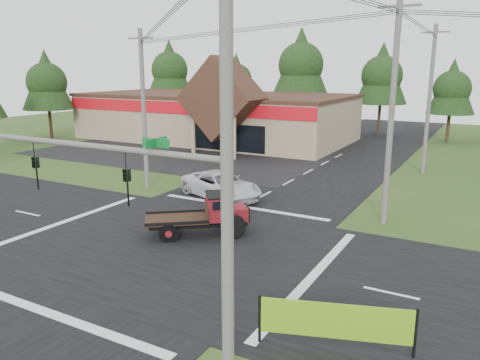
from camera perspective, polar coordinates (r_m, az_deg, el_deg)
The scene contains 19 objects.
ground at distance 22.18m, azimuth -8.51°, elevation -7.86°, with size 120.00×120.00×0.00m, color #284C1B.
road_ns at distance 22.17m, azimuth -8.51°, elevation -7.83°, with size 12.00×120.00×0.02m, color black.
road_ew at distance 22.17m, azimuth -8.51°, elevation -7.83°, with size 120.00×12.00×0.02m, color black.
parking_apron at distance 45.00m, azimuth -8.14°, elevation 3.08°, with size 28.00×14.00×0.02m, color black.
cvs_building at distance 54.23m, azimuth -2.95°, elevation 7.90°, with size 30.40×18.20×9.19m.
traffic_signal_mast at distance 11.75m, azimuth -8.67°, elevation -4.42°, with size 8.12×0.24×7.00m.
utility_pole_nr at distance 10.51m, azimuth -1.59°, elevation 0.47°, with size 2.00×0.30×11.00m.
utility_pole_nw at distance 32.05m, azimuth -11.66°, elevation 8.49°, with size 2.00×0.30×10.50m.
utility_pole_ne at distance 24.87m, azimuth 18.01°, elevation 7.93°, with size 2.00×0.30×11.50m.
utility_pole_n at distance 38.69m, azimuth 22.09°, elevation 9.12°, with size 2.00×0.30×11.20m.
tree_row_a at distance 70.68m, azimuth -8.58°, elevation 13.33°, with size 6.72×6.72×12.12m.
tree_row_b at distance 66.88m, azimuth -0.47°, elevation 12.33°, with size 5.60×5.60×10.10m.
tree_row_c at distance 61.66m, azimuth 7.44°, elevation 14.00°, with size 7.28×7.28×13.13m.
tree_row_d at distance 59.70m, azimuth 16.93°, elevation 12.28°, with size 6.16×6.16×11.11m.
tree_row_e at distance 56.56m, azimuth 24.45°, elevation 10.27°, with size 5.04×5.04×9.09m.
tree_side_w at distance 57.61m, azimuth -22.52°, elevation 11.16°, with size 5.60×5.60×10.10m.
antique_flatbed_truck at distance 22.99m, azimuth -5.14°, elevation -4.22°, with size 1.91×5.00×2.09m, color #5D0D0E, non-canonical shape.
roadside_banner at distance 14.37m, azimuth 11.54°, elevation -17.07°, with size 4.51×0.13×1.54m, color #74A716, non-canonical shape.
white_pickup at distance 29.56m, azimuth -2.32°, elevation -0.62°, with size 2.73×5.91×1.64m, color silver.
Camera 1 is at (12.69, -16.33, 8.00)m, focal length 35.00 mm.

